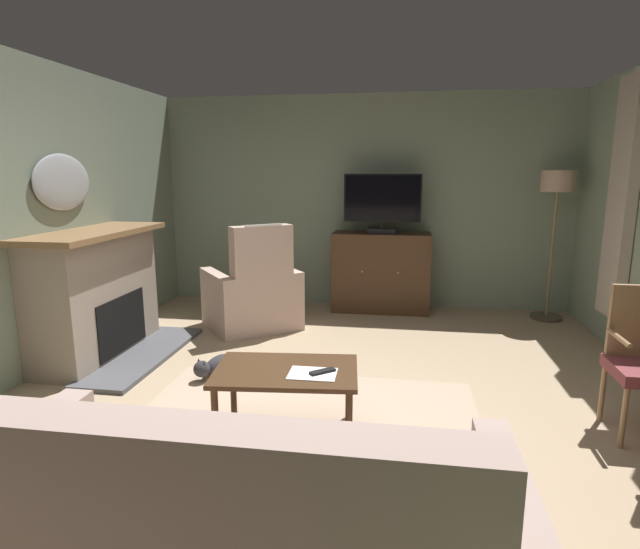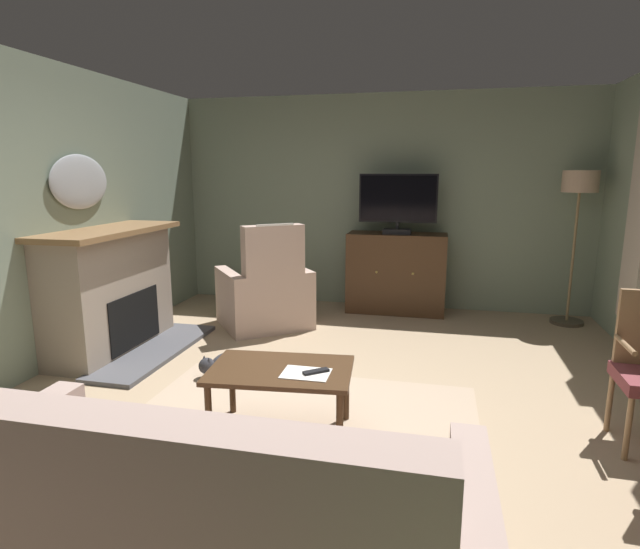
% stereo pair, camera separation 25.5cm
% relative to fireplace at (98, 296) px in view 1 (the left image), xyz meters
% --- Properties ---
extents(ground_plane, '(5.75, 7.23, 0.04)m').
position_rel_fireplace_xyz_m(ground_plane, '(2.30, -1.01, -0.59)').
color(ground_plane, tan).
extents(wall_back, '(5.75, 0.10, 2.66)m').
position_rel_fireplace_xyz_m(wall_back, '(2.30, 2.35, 0.76)').
color(wall_back, gray).
rests_on(wall_back, ground_plane).
extents(curtain_panel_far, '(0.10, 0.44, 2.24)m').
position_rel_fireplace_xyz_m(curtain_panel_far, '(4.81, 0.95, 0.89)').
color(curtain_panel_far, '#B2A393').
extents(rug_central, '(2.42, 2.00, 0.01)m').
position_rel_fireplace_xyz_m(rug_central, '(2.15, -1.19, -0.57)').
color(rug_central, tan).
rests_on(rug_central, ground_plane).
extents(fireplace, '(0.97, 1.63, 1.19)m').
position_rel_fireplace_xyz_m(fireplace, '(0.00, 0.00, 0.00)').
color(fireplace, '#4C4C51').
rests_on(fireplace, ground_plane).
extents(wall_mirror_oval, '(0.06, 0.79, 0.50)m').
position_rel_fireplace_xyz_m(wall_mirror_oval, '(-0.25, -0.00, 1.05)').
color(wall_mirror_oval, '#B2B7BF').
extents(tv_cabinet, '(1.19, 0.49, 0.98)m').
position_rel_fireplace_xyz_m(tv_cabinet, '(2.55, 2.00, -0.10)').
color(tv_cabinet, black).
rests_on(tv_cabinet, ground_plane).
extents(television, '(0.92, 0.20, 0.71)m').
position_rel_fireplace_xyz_m(television, '(2.55, 1.95, 0.79)').
color(television, black).
rests_on(television, tv_cabinet).
extents(coffee_table, '(0.97, 0.68, 0.47)m').
position_rel_fireplace_xyz_m(coffee_table, '(2.07, -1.20, -0.16)').
color(coffee_table, '#422B19').
rests_on(coffee_table, ground_plane).
extents(tv_remote, '(0.16, 0.15, 0.02)m').
position_rel_fireplace_xyz_m(tv_remote, '(2.31, -1.24, -0.10)').
color(tv_remote, black).
rests_on(tv_remote, coffee_table).
extents(folded_newspaper, '(0.30, 0.22, 0.01)m').
position_rel_fireplace_xyz_m(folded_newspaper, '(2.25, -1.26, -0.10)').
color(folded_newspaper, silver).
rests_on(folded_newspaper, coffee_table).
extents(sofa_floral, '(2.14, 0.92, 0.96)m').
position_rel_fireplace_xyz_m(sofa_floral, '(2.19, -2.58, -0.25)').
color(sofa_floral, '#A3897F').
rests_on(sofa_floral, ground_plane).
extents(armchair_beside_cabinet, '(1.23, 1.22, 1.19)m').
position_rel_fireplace_xyz_m(armchair_beside_cabinet, '(1.19, 1.05, -0.21)').
color(armchair_beside_cabinet, '#BC9E8E').
rests_on(armchair_beside_cabinet, ground_plane).
extents(cat, '(0.43, 0.55, 0.20)m').
position_rel_fireplace_xyz_m(cat, '(1.28, -0.33, -0.48)').
color(cat, '#2D2D33').
rests_on(cat, ground_plane).
extents(floor_lamp, '(0.38, 0.38, 1.73)m').
position_rel_fireplace_xyz_m(floor_lamp, '(4.52, 1.94, 0.80)').
color(floor_lamp, '#4C4233').
rests_on(floor_lamp, ground_plane).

